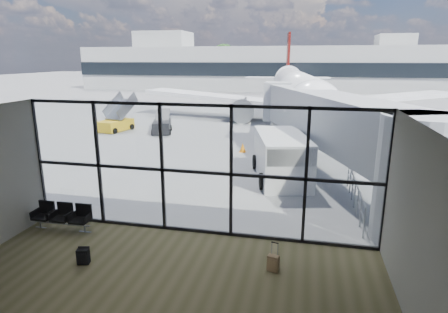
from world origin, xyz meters
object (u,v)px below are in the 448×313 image
at_px(service_van, 282,157).
at_px(mobile_stairs, 116,124).
at_px(backpack, 83,256).
at_px(suitcase, 273,263).
at_px(airliner, 295,90).
at_px(belt_loader, 162,126).
at_px(seating_row, 63,215).

bearing_deg(service_van, mobile_stairs, 131.63).
height_order(backpack, mobile_stairs, mobile_stairs).
distance_m(suitcase, airliner, 29.33).
height_order(airliner, belt_loader, airliner).
bearing_deg(seating_row, belt_loader, 99.33).
bearing_deg(suitcase, airliner, 105.10).
bearing_deg(suitcase, belt_loader, 133.81).
xyz_separation_m(airliner, service_van, (0.19, -20.60, -1.70)).
relative_size(backpack, belt_loader, 0.13).
bearing_deg(mobile_stairs, service_van, -22.55).
distance_m(belt_loader, mobile_stairs, 4.13).
distance_m(airliner, mobile_stairs, 17.85).
bearing_deg(seating_row, suitcase, -10.06).
bearing_deg(seating_row, mobile_stairs, 111.61).
height_order(suitcase, mobile_stairs, mobile_stairs).
distance_m(backpack, belt_loader, 20.26).
relative_size(service_van, belt_loader, 1.41).
bearing_deg(suitcase, mobile_stairs, 142.38).
height_order(seating_row, belt_loader, belt_loader).
height_order(seating_row, suitcase, seating_row).
bearing_deg(backpack, service_van, 47.91).
relative_size(seating_row, belt_loader, 0.55).
xyz_separation_m(backpack, service_van, (5.11, 9.41, 0.90)).
xyz_separation_m(suitcase, service_van, (-0.39, 8.61, 0.89)).
relative_size(suitcase, belt_loader, 0.22).
xyz_separation_m(suitcase, belt_loader, (-10.76, 18.76, 0.31)).
bearing_deg(service_van, belt_loader, 122.30).
relative_size(backpack, service_van, 0.09).
height_order(airliner, mobile_stairs, airliner).
distance_m(seating_row, airliner, 28.97).
bearing_deg(mobile_stairs, airliner, 48.56).
bearing_deg(suitcase, service_van, 106.54).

